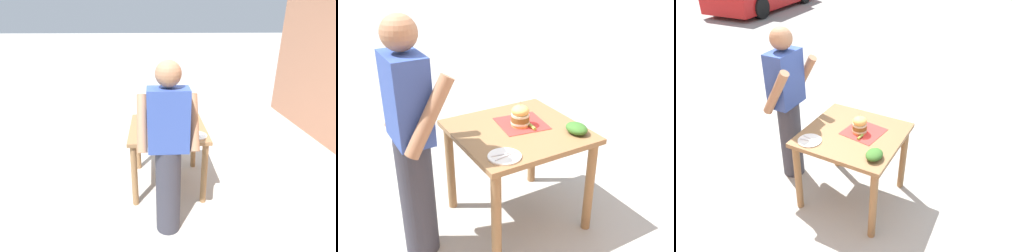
% 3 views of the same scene
% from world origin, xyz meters
% --- Properties ---
extents(ground_plane, '(80.00, 80.00, 0.00)m').
position_xyz_m(ground_plane, '(0.00, 0.00, 0.00)').
color(ground_plane, '#ADAAA3').
extents(patio_table, '(0.90, 0.92, 0.79)m').
position_xyz_m(patio_table, '(0.00, 0.00, 0.65)').
color(patio_table, olive).
rests_on(patio_table, ground).
extents(serving_paper, '(0.39, 0.39, 0.00)m').
position_xyz_m(serving_paper, '(0.07, -0.08, 0.80)').
color(serving_paper, red).
rests_on(serving_paper, patio_table).
extents(sandwich, '(0.14, 0.14, 0.20)m').
position_xyz_m(sandwich, '(0.04, -0.05, 0.88)').
color(sandwich, '#E5B25B').
rests_on(sandwich, serving_paper).
extents(pickle_spear, '(0.08, 0.03, 0.02)m').
position_xyz_m(pickle_spear, '(-0.05, -0.10, 0.81)').
color(pickle_spear, '#8EA83D').
rests_on(pickle_spear, serving_paper).
extents(side_plate_with_forks, '(0.22, 0.22, 0.02)m').
position_xyz_m(side_plate_with_forks, '(-0.31, 0.29, 0.80)').
color(side_plate_with_forks, white).
rests_on(side_plate_with_forks, patio_table).
extents(side_salad, '(0.18, 0.14, 0.08)m').
position_xyz_m(side_salad, '(-0.27, -0.33, 0.83)').
color(side_salad, '#386B28').
rests_on(side_salad, patio_table).
extents(diner_across_table, '(0.55, 0.35, 1.69)m').
position_xyz_m(diner_across_table, '(0.04, 0.78, 0.88)').
color(diner_across_table, '#33333D').
rests_on(diner_across_table, ground).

